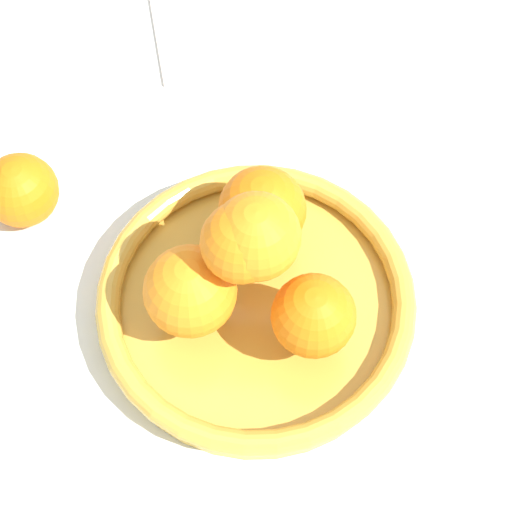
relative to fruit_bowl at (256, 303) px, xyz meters
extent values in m
plane|color=silver|center=(0.00, 0.00, -0.02)|extent=(4.00, 4.00, 0.00)
cylinder|color=gold|center=(0.00, 0.00, -0.01)|extent=(0.27, 0.27, 0.02)
torus|color=gold|center=(0.00, 0.00, 0.01)|extent=(0.28, 0.28, 0.02)
sphere|color=orange|center=(-0.03, 0.05, 0.05)|extent=(0.07, 0.07, 0.07)
sphere|color=orange|center=(-0.02, -0.06, 0.06)|extent=(0.08, 0.08, 0.08)
sphere|color=orange|center=(0.06, 0.00, 0.06)|extent=(0.08, 0.08, 0.08)
sphere|color=orange|center=(0.00, 0.00, 0.12)|extent=(0.07, 0.07, 0.07)
sphere|color=orange|center=(0.01, 0.00, 0.11)|extent=(0.06, 0.06, 0.06)
sphere|color=orange|center=(0.17, -0.17, 0.01)|extent=(0.07, 0.07, 0.07)
cylinder|color=white|center=(0.23, 0.12, 0.03)|extent=(0.06, 0.06, 0.09)
cube|color=beige|center=(-0.07, -0.34, -0.02)|extent=(0.16, 0.16, 0.01)
camera|label=1|loc=(0.10, 0.31, 0.68)|focal=60.00mm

